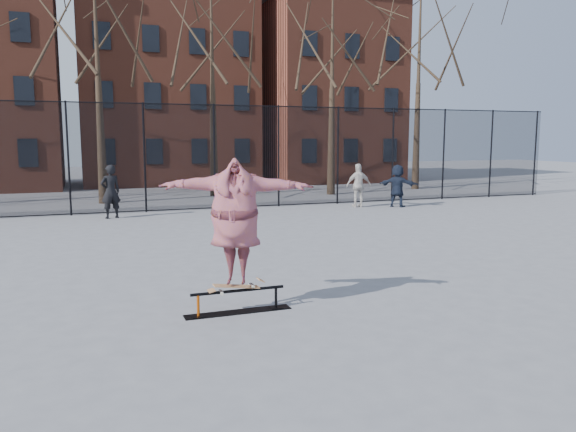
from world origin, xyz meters
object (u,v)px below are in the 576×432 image
object	(u,v)px
skate_rail	(238,303)
bystander_black	(111,192)
skateboard	(236,286)
bystander_white	(359,185)
bystander_navy	(398,186)
skater	(236,222)

from	to	relation	value
skate_rail	bystander_black	size ratio (longest dim) A/B	0.93
bystander_black	skateboard	bearing A→B (deg)	80.05
bystander_white	bystander_navy	xyz separation A→B (m)	(1.49, -0.46, -0.02)
skater	bystander_white	xyz separation A→B (m)	(8.12, 11.54, -0.57)
bystander_black	bystander_white	xyz separation A→B (m)	(9.37, -0.12, -0.05)
skate_rail	skater	xyz separation A→B (m)	(-0.02, -0.00, 1.29)
skateboard	bystander_black	size ratio (longest dim) A/B	0.43
skateboard	bystander_white	bearing A→B (deg)	54.86
skate_rail	bystander_black	distance (m)	11.75
bystander_black	bystander_white	world-z (taller)	bystander_black
skate_rail	skater	distance (m)	1.29
skateboard	bystander_navy	world-z (taller)	bystander_navy
skater	bystander_white	bearing A→B (deg)	76.90
skateboard	skate_rail	bearing A→B (deg)	0.00
bystander_white	skater	bearing A→B (deg)	61.82
skateboard	bystander_white	world-z (taller)	bystander_white
bystander_navy	skateboard	bearing A→B (deg)	96.27
skater	bystander_white	world-z (taller)	skater
skate_rail	bystander_black	bearing A→B (deg)	96.23
skater	bystander_navy	size ratio (longest dim) A/B	1.41
skate_rail	skateboard	size ratio (longest dim) A/B	2.18
bystander_black	bystander_navy	world-z (taller)	bystander_black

